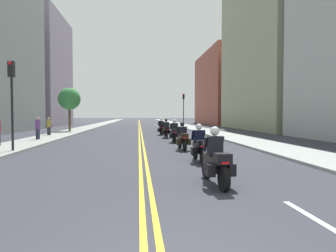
{
  "coord_description": "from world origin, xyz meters",
  "views": [
    {
      "loc": [
        -0.19,
        -3.24,
        1.96
      ],
      "look_at": [
        2.11,
        20.3,
        1.07
      ],
      "focal_mm": 32.34,
      "sensor_mm": 36.0,
      "label": 1
    }
  ],
  "objects_px": {
    "traffic_light_near": "(12,89)",
    "traffic_light_far": "(184,104)",
    "motorcycle_2": "(182,139)",
    "motorcycle_0": "(216,162)",
    "motorcycle_4": "(166,130)",
    "street_tree_0": "(69,99)",
    "motorcycle_1": "(199,146)",
    "motorcycle_5": "(161,128)",
    "pedestrian_2": "(49,127)",
    "motorcycle_3": "(174,133)",
    "pedestrian_1": "(38,128)"
  },
  "relations": [
    {
      "from": "pedestrian_2",
      "to": "motorcycle_0",
      "type": "bearing_deg",
      "value": -88.91
    },
    {
      "from": "traffic_light_near",
      "to": "street_tree_0",
      "type": "xyz_separation_m",
      "value": [
        -1.37,
        19.12,
        0.49
      ]
    },
    {
      "from": "traffic_light_near",
      "to": "pedestrian_1",
      "type": "relative_size",
      "value": 2.58
    },
    {
      "from": "motorcycle_1",
      "to": "motorcycle_2",
      "type": "relative_size",
      "value": 1.0
    },
    {
      "from": "motorcycle_0",
      "to": "pedestrian_1",
      "type": "bearing_deg",
      "value": 119.23
    },
    {
      "from": "pedestrian_1",
      "to": "traffic_light_near",
      "type": "bearing_deg",
      "value": -166.76
    },
    {
      "from": "motorcycle_5",
      "to": "street_tree_0",
      "type": "xyz_separation_m",
      "value": [
        -9.98,
        6.17,
        3.09
      ]
    },
    {
      "from": "motorcycle_0",
      "to": "motorcycle_3",
      "type": "xyz_separation_m",
      "value": [
        0.4,
        13.08,
        0.01
      ]
    },
    {
      "from": "traffic_light_near",
      "to": "street_tree_0",
      "type": "bearing_deg",
      "value": 94.1
    },
    {
      "from": "motorcycle_4",
      "to": "street_tree_0",
      "type": "xyz_separation_m",
      "value": [
        -10.11,
        9.98,
        3.07
      ]
    },
    {
      "from": "motorcycle_3",
      "to": "street_tree_0",
      "type": "xyz_separation_m",
      "value": [
        -10.32,
        14.03,
        3.07
      ]
    },
    {
      "from": "motorcycle_3",
      "to": "pedestrian_1",
      "type": "height_order",
      "value": "pedestrian_1"
    },
    {
      "from": "motorcycle_3",
      "to": "motorcycle_1",
      "type": "bearing_deg",
      "value": -88.21
    },
    {
      "from": "motorcycle_0",
      "to": "traffic_light_far",
      "type": "relative_size",
      "value": 0.44
    },
    {
      "from": "traffic_light_near",
      "to": "traffic_light_far",
      "type": "relative_size",
      "value": 0.91
    },
    {
      "from": "motorcycle_3",
      "to": "traffic_light_far",
      "type": "relative_size",
      "value": 0.43
    },
    {
      "from": "motorcycle_3",
      "to": "motorcycle_0",
      "type": "bearing_deg",
      "value": -89.89
    },
    {
      "from": "motorcycle_3",
      "to": "street_tree_0",
      "type": "bearing_deg",
      "value": 128.23
    },
    {
      "from": "motorcycle_0",
      "to": "pedestrian_1",
      "type": "relative_size",
      "value": 1.25
    },
    {
      "from": "motorcycle_3",
      "to": "pedestrian_1",
      "type": "bearing_deg",
      "value": 169.6
    },
    {
      "from": "motorcycle_5",
      "to": "traffic_light_near",
      "type": "height_order",
      "value": "traffic_light_near"
    },
    {
      "from": "motorcycle_0",
      "to": "motorcycle_3",
      "type": "relative_size",
      "value": 1.02
    },
    {
      "from": "motorcycle_3",
      "to": "traffic_light_far",
      "type": "xyz_separation_m",
      "value": [
        4.28,
        24.15,
        2.85
      ]
    },
    {
      "from": "motorcycle_0",
      "to": "motorcycle_4",
      "type": "relative_size",
      "value": 1.05
    },
    {
      "from": "motorcycle_4",
      "to": "traffic_light_far",
      "type": "relative_size",
      "value": 0.42
    },
    {
      "from": "motorcycle_2",
      "to": "pedestrian_2",
      "type": "height_order",
      "value": "pedestrian_2"
    },
    {
      "from": "pedestrian_2",
      "to": "motorcycle_1",
      "type": "bearing_deg",
      "value": -82.25
    },
    {
      "from": "pedestrian_1",
      "to": "pedestrian_2",
      "type": "bearing_deg",
      "value": 11.74
    },
    {
      "from": "motorcycle_5",
      "to": "traffic_light_far",
      "type": "height_order",
      "value": "traffic_light_far"
    },
    {
      "from": "motorcycle_1",
      "to": "motorcycle_4",
      "type": "height_order",
      "value": "motorcycle_4"
    },
    {
      "from": "motorcycle_4",
      "to": "motorcycle_5",
      "type": "relative_size",
      "value": 1.0
    },
    {
      "from": "motorcycle_2",
      "to": "pedestrian_2",
      "type": "relative_size",
      "value": 1.27
    },
    {
      "from": "motorcycle_5",
      "to": "traffic_light_far",
      "type": "relative_size",
      "value": 0.42
    },
    {
      "from": "traffic_light_near",
      "to": "pedestrian_1",
      "type": "distance_m",
      "value": 7.71
    },
    {
      "from": "motorcycle_1",
      "to": "motorcycle_2",
      "type": "xyz_separation_m",
      "value": [
        -0.08,
        4.26,
        -0.01
      ]
    },
    {
      "from": "traffic_light_near",
      "to": "motorcycle_1",
      "type": "bearing_deg",
      "value": -23.13
    },
    {
      "from": "motorcycle_2",
      "to": "traffic_light_far",
      "type": "height_order",
      "value": "traffic_light_far"
    },
    {
      "from": "motorcycle_2",
      "to": "traffic_light_far",
      "type": "relative_size",
      "value": 0.42
    },
    {
      "from": "motorcycle_3",
      "to": "motorcycle_5",
      "type": "height_order",
      "value": "motorcycle_3"
    },
    {
      "from": "motorcycle_2",
      "to": "motorcycle_1",
      "type": "bearing_deg",
      "value": -90.57
    },
    {
      "from": "motorcycle_3",
      "to": "motorcycle_2",
      "type": "bearing_deg",
      "value": -89.32
    },
    {
      "from": "motorcycle_0",
      "to": "motorcycle_4",
      "type": "xyz_separation_m",
      "value": [
        0.19,
        17.13,
        0.01
      ]
    },
    {
      "from": "motorcycle_1",
      "to": "motorcycle_5",
      "type": "bearing_deg",
      "value": 91.34
    },
    {
      "from": "motorcycle_0",
      "to": "motorcycle_4",
      "type": "bearing_deg",
      "value": 86.34
    },
    {
      "from": "street_tree_0",
      "to": "motorcycle_2",
      "type": "bearing_deg",
      "value": -61.31
    },
    {
      "from": "motorcycle_1",
      "to": "traffic_light_near",
      "type": "relative_size",
      "value": 0.46
    },
    {
      "from": "pedestrian_1",
      "to": "motorcycle_4",
      "type": "bearing_deg",
      "value": -74.52
    },
    {
      "from": "motorcycle_5",
      "to": "pedestrian_2",
      "type": "xyz_separation_m",
      "value": [
        -10.3,
        -0.72,
        0.24
      ]
    },
    {
      "from": "motorcycle_2",
      "to": "traffic_light_near",
      "type": "xyz_separation_m",
      "value": [
        -8.85,
        -0.44,
        2.61
      ]
    },
    {
      "from": "motorcycle_0",
      "to": "motorcycle_2",
      "type": "xyz_separation_m",
      "value": [
        0.31,
        8.43,
        -0.02
      ]
    }
  ]
}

